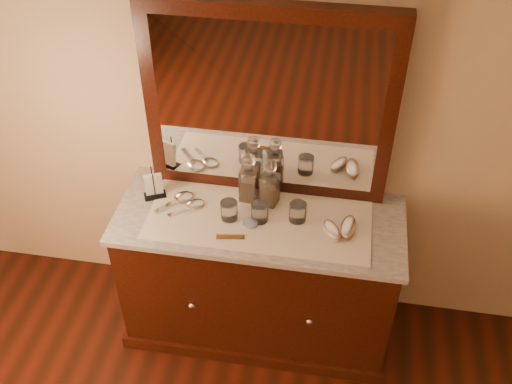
% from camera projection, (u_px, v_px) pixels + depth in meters
% --- Properties ---
extents(dresser_cabinet, '(1.40, 0.55, 0.82)m').
position_uv_depth(dresser_cabinet, '(259.00, 276.00, 3.19)').
color(dresser_cabinet, black).
rests_on(dresser_cabinet, floor).
extents(dresser_plinth, '(1.46, 0.59, 0.08)m').
position_uv_depth(dresser_plinth, '(259.00, 319.00, 3.43)').
color(dresser_plinth, black).
rests_on(dresser_plinth, floor).
extents(knob_left, '(0.04, 0.04, 0.04)m').
position_uv_depth(knob_left, '(192.00, 305.00, 2.99)').
color(knob_left, silver).
rests_on(knob_left, dresser_cabinet).
extents(knob_right, '(0.04, 0.04, 0.04)m').
position_uv_depth(knob_right, '(309.00, 322.00, 2.92)').
color(knob_right, silver).
rests_on(knob_right, dresser_cabinet).
extents(marble_top, '(1.44, 0.59, 0.03)m').
position_uv_depth(marble_top, '(259.00, 220.00, 2.92)').
color(marble_top, silver).
rests_on(marble_top, dresser_cabinet).
extents(mirror_frame, '(1.20, 0.08, 1.00)m').
position_uv_depth(mirror_frame, '(268.00, 105.00, 2.77)').
color(mirror_frame, black).
rests_on(mirror_frame, marble_top).
extents(mirror_glass, '(1.06, 0.01, 0.86)m').
position_uv_depth(mirror_glass, '(267.00, 109.00, 2.74)').
color(mirror_glass, white).
rests_on(mirror_glass, marble_top).
extents(lace_runner, '(1.10, 0.45, 0.00)m').
position_uv_depth(lace_runner, '(259.00, 220.00, 2.89)').
color(lace_runner, white).
rests_on(lace_runner, marble_top).
extents(pin_dish, '(0.09, 0.09, 0.01)m').
position_uv_depth(pin_dish, '(250.00, 223.00, 2.86)').
color(pin_dish, silver).
rests_on(pin_dish, lace_runner).
extents(comb, '(0.14, 0.04, 0.01)m').
position_uv_depth(comb, '(230.00, 237.00, 2.79)').
color(comb, brown).
rests_on(comb, lace_runner).
extents(napkin_rack, '(0.13, 0.11, 0.17)m').
position_uv_depth(napkin_rack, '(154.00, 186.00, 2.99)').
color(napkin_rack, black).
rests_on(napkin_rack, marble_top).
extents(decanter_left, '(0.09, 0.09, 0.28)m').
position_uv_depth(decanter_left, '(249.00, 182.00, 2.94)').
color(decanter_left, brown).
rests_on(decanter_left, lace_runner).
extents(decanter_right, '(0.10, 0.10, 0.27)m').
position_uv_depth(decanter_right, '(270.00, 187.00, 2.92)').
color(decanter_right, brown).
rests_on(decanter_right, lace_runner).
extents(brush_near, '(0.12, 0.15, 0.04)m').
position_uv_depth(brush_near, '(332.00, 230.00, 2.80)').
color(brush_near, '#9C7C5F').
rests_on(brush_near, lace_runner).
extents(brush_far, '(0.09, 0.17, 0.04)m').
position_uv_depth(brush_far, '(348.00, 228.00, 2.81)').
color(brush_far, '#9C7C5F').
rests_on(brush_far, lace_runner).
extents(hand_mirror_outer, '(0.19, 0.21, 0.02)m').
position_uv_depth(hand_mirror_outer, '(180.00, 199.00, 2.99)').
color(hand_mirror_outer, silver).
rests_on(hand_mirror_outer, lace_runner).
extents(hand_mirror_inner, '(0.18, 0.18, 0.02)m').
position_uv_depth(hand_mirror_inner, '(192.00, 206.00, 2.96)').
color(hand_mirror_inner, silver).
rests_on(hand_mirror_inner, lace_runner).
extents(tumblers, '(0.42, 0.13, 0.10)m').
position_uv_depth(tumblers, '(262.00, 211.00, 2.86)').
color(tumblers, white).
rests_on(tumblers, lace_runner).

